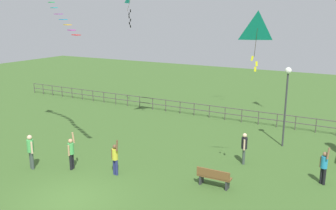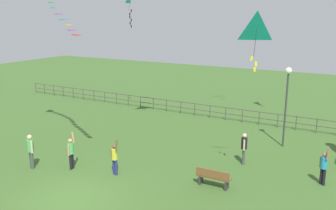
# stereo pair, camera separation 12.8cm
# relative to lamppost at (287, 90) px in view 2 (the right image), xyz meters

# --- Properties ---
(ground_plane) EXTENTS (80.00, 80.00, 0.00)m
(ground_plane) POSITION_rel_lamppost_xyz_m (-6.15, -10.50, -3.29)
(ground_plane) COLOR #3D6028
(lamppost) EXTENTS (0.36, 0.36, 4.54)m
(lamppost) POSITION_rel_lamppost_xyz_m (0.00, 0.00, 0.00)
(lamppost) COLOR #38383D
(lamppost) RESTS_ON ground_plane
(park_bench) EXTENTS (1.51, 0.45, 0.85)m
(park_bench) POSITION_rel_lamppost_xyz_m (-1.53, -6.67, -2.82)
(park_bench) COLOR brown
(park_bench) RESTS_ON ground_plane
(person_0) EXTENTS (0.49, 0.32, 1.72)m
(person_0) POSITION_rel_lamppost_xyz_m (-10.03, -9.12, -2.30)
(person_0) COLOR #3F4C47
(person_0) RESTS_ON ground_plane
(person_1) EXTENTS (0.40, 0.37, 1.78)m
(person_1) POSITION_rel_lamppost_xyz_m (2.58, -4.09, -2.40)
(person_1) COLOR black
(person_1) RESTS_ON ground_plane
(person_2) EXTENTS (0.29, 0.48, 1.82)m
(person_2) POSITION_rel_lamppost_xyz_m (-8.27, -8.23, -2.38)
(person_2) COLOR black
(person_2) RESTS_ON ground_plane
(person_3) EXTENTS (0.30, 0.47, 1.61)m
(person_3) POSITION_rel_lamppost_xyz_m (-1.18, -3.55, -2.36)
(person_3) COLOR #3F4C47
(person_3) RESTS_ON ground_plane
(person_4) EXTENTS (0.45, 0.28, 1.75)m
(person_4) POSITION_rel_lamppost_xyz_m (-6.03, -7.73, -2.41)
(person_4) COLOR navy
(person_4) RESTS_ON ground_plane
(kite_3) EXTENTS (1.18, 1.19, 2.34)m
(kite_3) POSITION_rel_lamppost_xyz_m (-0.18, -6.02, 3.45)
(kite_3) COLOR #19B2B2
(waterfront_railing) EXTENTS (36.02, 0.06, 0.95)m
(waterfront_railing) POSITION_rel_lamppost_xyz_m (-6.52, 3.50, -2.67)
(waterfront_railing) COLOR #4C4742
(waterfront_railing) RESTS_ON ground_plane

